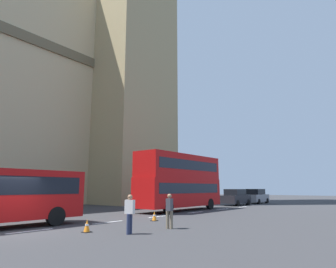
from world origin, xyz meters
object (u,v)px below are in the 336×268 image
at_px(double_decker_bus, 180,180).
at_px(pedestrian_by_kerb, 169,210).
at_px(traffic_cone_middle, 154,216).
at_px(sedan_trailing, 256,196).
at_px(traffic_cone_west, 87,226).
at_px(sedan_lead, 236,197).
at_px(pedestrian_near_cones, 130,213).

distance_m(double_decker_bus, pedestrian_by_kerb, 11.86).
relative_size(traffic_cone_middle, pedestrian_by_kerb, 0.34).
bearing_deg(sedan_trailing, pedestrian_by_kerb, -166.57).
distance_m(traffic_cone_west, pedestrian_by_kerb, 3.98).
relative_size(sedan_lead, pedestrian_near_cones, 2.60).
relative_size(sedan_lead, sedan_trailing, 1.00).
height_order(pedestrian_near_cones, pedestrian_by_kerb, same).
distance_m(double_decker_bus, sedan_lead, 10.79).
bearing_deg(pedestrian_by_kerb, double_decker_bus, 33.76).
bearing_deg(sedan_lead, pedestrian_by_kerb, -162.69).
xyz_separation_m(sedan_lead, pedestrian_near_cones, (-22.81, -6.05, -0.00)).
distance_m(traffic_cone_middle, pedestrian_near_cones, 5.33).
xyz_separation_m(sedan_trailing, traffic_cone_middle, (-23.85, -3.30, -0.63)).
bearing_deg(pedestrian_near_cones, traffic_cone_middle, 29.55).
bearing_deg(traffic_cone_middle, pedestrian_near_cones, -150.45).
bearing_deg(pedestrian_near_cones, sedan_trailing, 11.73).
bearing_deg(pedestrian_by_kerb, sedan_lead, 17.31).
relative_size(traffic_cone_west, traffic_cone_middle, 1.00).
bearing_deg(sedan_lead, traffic_cone_middle, -169.31).
bearing_deg(pedestrian_by_kerb, traffic_cone_west, 146.05).
xyz_separation_m(double_decker_bus, sedan_trailing, (16.28, -0.30, -1.80)).
distance_m(traffic_cone_west, traffic_cone_middle, 5.49).
bearing_deg(traffic_cone_middle, sedan_lead, 10.69).
bearing_deg(sedan_trailing, sedan_lead, 178.58).
xyz_separation_m(sedan_trailing, pedestrian_near_cones, (-28.45, -5.91, -0.00)).
bearing_deg(traffic_cone_west, pedestrian_by_kerb, -33.95).
xyz_separation_m(traffic_cone_middle, pedestrian_near_cones, (-4.60, -2.61, 0.63)).
bearing_deg(sedan_lead, pedestrian_near_cones, -165.15).
bearing_deg(traffic_cone_west, traffic_cone_middle, 7.58).
bearing_deg(pedestrian_by_kerb, traffic_cone_middle, 53.24).
distance_m(traffic_cone_west, pedestrian_near_cones, 2.16).
bearing_deg(pedestrian_by_kerb, pedestrian_near_cones, 172.76).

